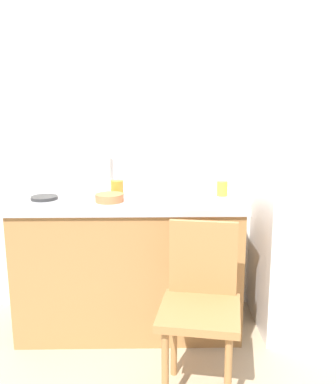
% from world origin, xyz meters
% --- Properties ---
extents(back_wall, '(4.80, 0.10, 2.42)m').
position_xyz_m(back_wall, '(0.00, 1.00, 1.21)').
color(back_wall, white).
rests_on(back_wall, ground_plane).
extents(cabinet_base, '(1.41, 0.60, 0.85)m').
position_xyz_m(cabinet_base, '(-0.41, 0.65, 0.42)').
color(cabinet_base, '#A87542').
rests_on(cabinet_base, ground_plane).
extents(countertop, '(1.45, 0.64, 0.04)m').
position_xyz_m(countertop, '(-0.41, 0.65, 0.87)').
color(countertop, '#B7B7BC').
rests_on(countertop, cabinet_base).
extents(faucet, '(0.02, 0.02, 0.28)m').
position_xyz_m(faucet, '(-0.57, 0.90, 1.03)').
color(faucet, '#B7B7BC').
rests_on(faucet, countertop).
extents(refrigerator, '(0.52, 0.61, 1.44)m').
position_xyz_m(refrigerator, '(0.71, 0.64, 0.72)').
color(refrigerator, white).
rests_on(refrigerator, ground_plane).
extents(chair, '(0.46, 0.46, 0.89)m').
position_xyz_m(chair, '(-0.00, -0.01, 0.50)').
color(chair, '#A87542').
rests_on(chair, ground_plane).
extents(dish_tray, '(0.28, 0.20, 0.05)m').
position_xyz_m(dish_tray, '(-0.06, 0.60, 0.91)').
color(dish_tray, white).
rests_on(dish_tray, countertop).
extents(terracotta_bowl, '(0.18, 0.18, 0.05)m').
position_xyz_m(terracotta_bowl, '(-0.52, 0.56, 0.91)').
color(terracotta_bowl, '#C67042').
rests_on(terracotta_bowl, countertop).
extents(hotplate, '(0.17, 0.17, 0.02)m').
position_xyz_m(hotplate, '(-0.95, 0.63, 0.90)').
color(hotplate, '#2D2D2D').
rests_on(hotplate, countertop).
extents(cup_orange, '(0.08, 0.08, 0.10)m').
position_xyz_m(cup_orange, '(-0.49, 0.72, 0.94)').
color(cup_orange, orange).
rests_on(cup_orange, countertop).
extents(cup_yellow, '(0.07, 0.07, 0.10)m').
position_xyz_m(cup_yellow, '(0.20, 0.71, 0.94)').
color(cup_yellow, yellow).
rests_on(cup_yellow, countertop).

